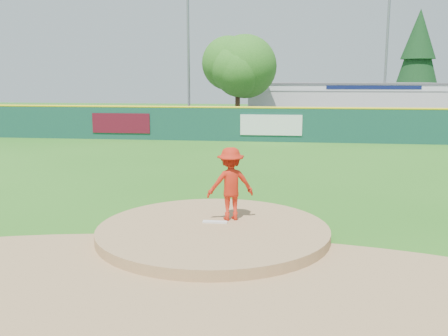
# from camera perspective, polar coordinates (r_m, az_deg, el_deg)

# --- Properties ---
(ground) EXTENTS (120.00, 120.00, 0.00)m
(ground) POSITION_cam_1_polar(r_m,az_deg,el_deg) (12.00, -1.25, -7.82)
(ground) COLOR #286B19
(ground) RESTS_ON ground
(pitchers_mound) EXTENTS (5.50, 5.50, 0.50)m
(pitchers_mound) POSITION_cam_1_polar(r_m,az_deg,el_deg) (12.00, -1.25, -7.82)
(pitchers_mound) COLOR #9E774C
(pitchers_mound) RESTS_ON ground
(pitching_rubber) EXTENTS (0.60, 0.15, 0.04)m
(pitching_rubber) POSITION_cam_1_polar(r_m,az_deg,el_deg) (12.21, -1.04, -6.18)
(pitching_rubber) COLOR white
(pitching_rubber) RESTS_ON pitchers_mound
(infield_dirt_arc) EXTENTS (15.40, 15.40, 0.01)m
(infield_dirt_arc) POSITION_cam_1_polar(r_m,az_deg,el_deg) (9.24, -4.12, -13.53)
(infield_dirt_arc) COLOR #9E774C
(infield_dirt_arc) RESTS_ON ground
(parking_lot) EXTENTS (44.00, 16.00, 0.02)m
(parking_lot) POSITION_cam_1_polar(r_m,az_deg,el_deg) (38.50, 4.83, 4.72)
(parking_lot) COLOR #38383A
(parking_lot) RESTS_ON ground
(pitcher) EXTENTS (1.33, 1.03, 1.81)m
(pitcher) POSITION_cam_1_polar(r_m,az_deg,el_deg) (12.29, 0.75, -1.82)
(pitcher) COLOR red
(pitcher) RESTS_ON pitchers_mound
(van) EXTENTS (5.52, 3.29, 1.44)m
(van) POSITION_cam_1_polar(r_m,az_deg,el_deg) (32.86, -3.42, 5.06)
(van) COLOR white
(van) RESTS_ON parking_lot
(pool_building_grp) EXTENTS (15.20, 8.20, 3.31)m
(pool_building_grp) POSITION_cam_1_polar(r_m,az_deg,el_deg) (43.53, 13.15, 7.31)
(pool_building_grp) COLOR silver
(pool_building_grp) RESTS_ON ground
(fence_banners) EXTENTS (12.69, 0.04, 1.20)m
(fence_banners) POSITION_cam_1_polar(r_m,az_deg,el_deg) (29.85, -3.39, 5.03)
(fence_banners) COLOR maroon
(fence_banners) RESTS_ON ground
(playground_slide) EXTENTS (1.09, 3.07, 1.70)m
(playground_slide) POSITION_cam_1_polar(r_m,az_deg,el_deg) (38.98, -18.41, 5.55)
(playground_slide) COLOR #192BDC
(playground_slide) RESTS_ON ground
(outfield_fence) EXTENTS (40.00, 0.14, 2.07)m
(outfield_fence) POSITION_cam_1_polar(r_m,az_deg,el_deg) (29.45, 4.04, 5.13)
(outfield_fence) COLOR #144338
(outfield_fence) RESTS_ON ground
(deciduous_tree) EXTENTS (5.60, 5.60, 7.36)m
(deciduous_tree) POSITION_cam_1_polar(r_m,az_deg,el_deg) (36.48, 1.59, 11.59)
(deciduous_tree) COLOR #382314
(deciduous_tree) RESTS_ON ground
(conifer_tree) EXTENTS (4.40, 4.40, 9.50)m
(conifer_tree) POSITION_cam_1_polar(r_m,az_deg,el_deg) (48.63, 21.29, 11.75)
(conifer_tree) COLOR #382314
(conifer_tree) RESTS_ON ground
(light_pole_left) EXTENTS (1.75, 0.25, 11.00)m
(light_pole_left) POSITION_cam_1_polar(r_m,az_deg,el_deg) (39.12, -4.10, 13.68)
(light_pole_left) COLOR gray
(light_pole_left) RESTS_ON ground
(light_pole_right) EXTENTS (1.75, 0.25, 10.00)m
(light_pole_right) POSITION_cam_1_polar(r_m,az_deg,el_deg) (40.97, 18.07, 12.34)
(light_pole_right) COLOR gray
(light_pole_right) RESTS_ON ground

